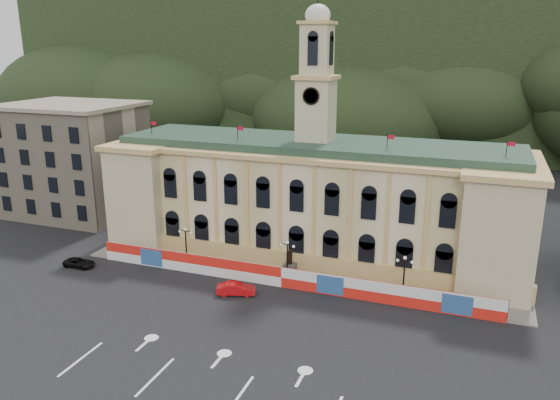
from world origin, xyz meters
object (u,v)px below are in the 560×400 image
at_px(lamp_center, 287,257).
at_px(black_suv, 79,263).
at_px(statue, 290,268).
at_px(red_sedan, 236,289).

relative_size(lamp_center, black_suv, 1.22).
distance_m(statue, red_sedan, 7.98).
xyz_separation_m(red_sedan, black_suv, (-22.55, 0.26, -0.16)).
distance_m(lamp_center, red_sedan, 7.51).
height_order(red_sedan, black_suv, red_sedan).
relative_size(statue, lamp_center, 0.72).
height_order(lamp_center, black_suv, lamp_center).
relative_size(lamp_center, red_sedan, 1.09).
bearing_deg(statue, red_sedan, -121.72).
height_order(statue, black_suv, statue).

